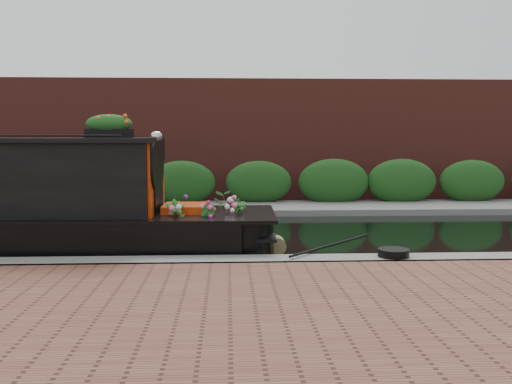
{
  "coord_description": "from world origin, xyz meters",
  "views": [
    {
      "loc": [
        1.37,
        -11.95,
        2.14
      ],
      "look_at": [
        1.93,
        -0.6,
        1.02
      ],
      "focal_mm": 40.0,
      "sensor_mm": 36.0,
      "label": 1
    }
  ],
  "objects": [
    {
      "name": "far_brick_wall",
      "position": [
        0.0,
        7.2,
        0.0
      ],
      "size": [
        40.0,
        1.0,
        8.0
      ],
      "primitive_type": "cube",
      "color": "maroon",
      "rests_on": "ground"
    },
    {
      "name": "far_bank_path",
      "position": [
        0.0,
        4.2,
        0.0
      ],
      "size": [
        40.0,
        2.4,
        0.34
      ],
      "primitive_type": "cube",
      "color": "slate",
      "rests_on": "ground"
    },
    {
      "name": "near_bank_coping",
      "position": [
        0.0,
        -3.3,
        0.0
      ],
      "size": [
        40.0,
        0.6,
        0.5
      ],
      "primitive_type": "cube",
      "color": "slate",
      "rests_on": "ground"
    },
    {
      "name": "coiled_mooring_rope",
      "position": [
        3.97,
        -3.26,
        0.31
      ],
      "size": [
        0.49,
        0.49,
        0.12
      ],
      "primitive_type": "cylinder",
      "color": "black",
      "rests_on": "near_bank_coping"
    },
    {
      "name": "ground",
      "position": [
        0.0,
        0.0,
        0.0
      ],
      "size": [
        80.0,
        80.0,
        0.0
      ],
      "primitive_type": "plane",
      "color": "black",
      "rests_on": "ground"
    },
    {
      "name": "far_hedge",
      "position": [
        0.0,
        5.1,
        0.0
      ],
      "size": [
        40.0,
        1.1,
        2.8
      ],
      "primitive_type": "cube",
      "color": "#194316",
      "rests_on": "ground"
    },
    {
      "name": "rope_fender",
      "position": [
        2.26,
        -1.76,
        0.16
      ],
      "size": [
        0.32,
        0.36,
        0.32
      ],
      "primitive_type": "cylinder",
      "rotation": [
        1.57,
        0.0,
        0.0
      ],
      "color": "olive",
      "rests_on": "ground"
    },
    {
      "name": "near_bank_pavers",
      "position": [
        0.0,
        -7.0,
        0.0
      ],
      "size": [
        40.0,
        7.0,
        0.5
      ],
      "primitive_type": "cube",
      "color": "brown",
      "rests_on": "ground"
    }
  ]
}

